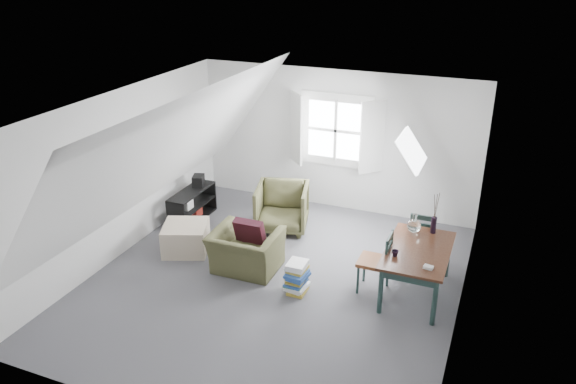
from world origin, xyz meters
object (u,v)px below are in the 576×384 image
at_px(armchair_near, 246,270).
at_px(ottoman, 186,238).
at_px(dining_table, 418,255).
at_px(armchair_far, 282,228).
at_px(dining_chair_near, 377,261).
at_px(magazine_stack, 297,277).
at_px(dining_chair_far, 422,235).
at_px(media_shelf, 191,207).

distance_m(armchair_near, ottoman, 1.16).
distance_m(ottoman, dining_table, 3.54).
bearing_deg(armchair_near, dining_table, -173.48).
xyz_separation_m(armchair_far, dining_chair_near, (1.91, -1.24, 0.46)).
xyz_separation_m(dining_chair_near, magazine_stack, (-0.98, -0.44, -0.24)).
relative_size(armchair_far, dining_chair_near, 0.97).
xyz_separation_m(armchair_near, dining_chair_far, (2.31, 1.23, 0.43)).
distance_m(armchair_near, dining_chair_far, 2.65).
bearing_deg(armchair_far, media_shelf, 175.88).
bearing_deg(magazine_stack, dining_chair_far, 46.36).
distance_m(ottoman, media_shelf, 1.07).
distance_m(armchair_far, ottoman, 1.68).
relative_size(armchair_near, magazine_stack, 2.17).
height_order(dining_table, dining_chair_far, dining_chair_far).
distance_m(armchair_near, dining_table, 2.49).
bearing_deg(media_shelf, magazine_stack, -29.64).
relative_size(dining_table, media_shelf, 1.29).
bearing_deg(ottoman, media_shelf, 116.51).
relative_size(armchair_far, dining_chair_far, 1.04).
bearing_deg(armchair_near, dining_chair_near, -175.14).
relative_size(dining_table, dining_chair_near, 1.56).
relative_size(armchair_near, ottoman, 1.45).
distance_m(armchair_near, media_shelf, 1.97).
bearing_deg(dining_chair_near, ottoman, -103.69).
height_order(armchair_far, magazine_stack, magazine_stack).
xyz_separation_m(armchair_near, armchair_far, (-0.03, 1.43, 0.00)).
bearing_deg(magazine_stack, dining_chair_near, 23.96).
bearing_deg(armchair_near, ottoman, -9.47).
bearing_deg(armchair_far, dining_table, -39.76).
height_order(armchair_near, armchair_far, armchair_far).
relative_size(ottoman, magazine_stack, 1.50).
bearing_deg(armchair_far, magazine_stack, -76.15).
relative_size(armchair_far, magazine_stack, 1.95).
bearing_deg(media_shelf, dining_table, -12.29).
bearing_deg(dining_table, dining_chair_far, 99.77).
height_order(armchair_far, dining_table, dining_table).
height_order(armchair_near, magazine_stack, magazine_stack).
height_order(media_shelf, magazine_stack, media_shelf).
height_order(armchair_far, ottoman, ottoman).
bearing_deg(dining_chair_far, dining_table, 87.06).
height_order(dining_table, media_shelf, dining_table).
bearing_deg(media_shelf, dining_chair_near, -15.85).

